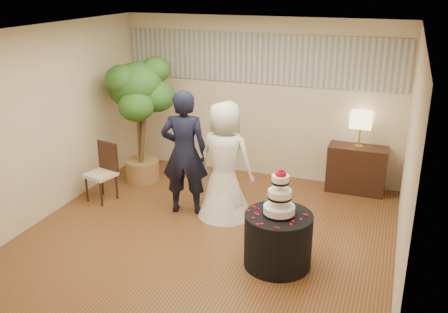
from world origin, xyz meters
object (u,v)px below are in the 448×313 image
at_px(bride, 225,160).
at_px(table_lamp, 360,130).
at_px(ficus_tree, 140,120).
at_px(console, 356,169).
at_px(wedding_cake, 280,192).
at_px(groom, 184,153).
at_px(side_chair, 100,173).
at_px(cake_table, 278,240).

relative_size(bride, table_lamp, 3.05).
xyz_separation_m(table_lamp, ficus_tree, (-3.60, -0.79, 0.03)).
bearing_deg(table_lamp, ficus_tree, -167.62).
xyz_separation_m(bride, console, (1.76, 1.58, -0.49)).
bearing_deg(wedding_cake, groom, 149.43).
distance_m(wedding_cake, ficus_tree, 3.48).
xyz_separation_m(console, table_lamp, (0.00, 0.00, 0.68)).
bearing_deg(side_chair, wedding_cake, -2.07).
xyz_separation_m(cake_table, ficus_tree, (-2.92, 1.88, 0.76)).
bearing_deg(table_lamp, console, 0.00).
xyz_separation_m(table_lamp, side_chair, (-3.81, -1.76, -0.61)).
height_order(bride, table_lamp, bride).
bearing_deg(groom, wedding_cake, 136.38).
height_order(wedding_cake, table_lamp, table_lamp).
bearing_deg(side_chair, console, 38.91).
bearing_deg(cake_table, table_lamp, 75.83).
xyz_separation_m(console, side_chair, (-3.81, -1.76, 0.08)).
relative_size(groom, table_lamp, 3.29).
bearing_deg(groom, side_chair, -9.35).
xyz_separation_m(wedding_cake, side_chair, (-3.13, 0.91, -0.52)).
relative_size(console, side_chair, 1.01).
height_order(table_lamp, side_chair, table_lamp).
bearing_deg(console, table_lamp, 0.00).
distance_m(cake_table, wedding_cake, 0.65).
distance_m(table_lamp, ficus_tree, 3.68).
relative_size(ficus_tree, side_chair, 2.35).
relative_size(bride, wedding_cake, 2.95).
relative_size(cake_table, ficus_tree, 0.38).
height_order(cake_table, ficus_tree, ficus_tree).
distance_m(groom, wedding_cake, 1.97).
bearing_deg(console, side_chair, -154.59).
bearing_deg(ficus_tree, bride, -23.33).
height_order(groom, wedding_cake, groom).
distance_m(wedding_cake, side_chair, 3.30).
bearing_deg(ficus_tree, table_lamp, 12.38).
relative_size(bride, cake_table, 2.10).
xyz_separation_m(groom, console, (2.37, 1.67, -0.56)).
xyz_separation_m(cake_table, console, (0.67, 2.67, 0.05)).
bearing_deg(table_lamp, bride, -138.10).
bearing_deg(ficus_tree, groom, -35.54).
distance_m(bride, table_lamp, 2.37).
relative_size(console, ficus_tree, 0.43).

